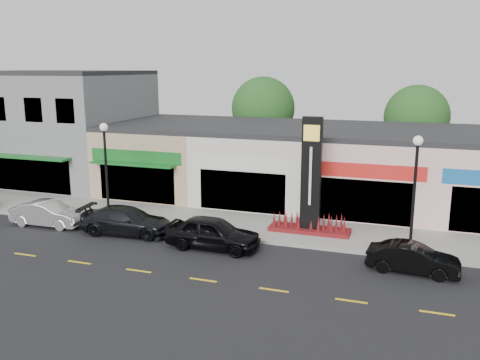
% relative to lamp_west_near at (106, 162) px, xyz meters
% --- Properties ---
extents(ground, '(120.00, 120.00, 0.00)m').
position_rel_lamp_west_near_xyz_m(ground, '(8.00, -2.50, -3.48)').
color(ground, black).
rests_on(ground, ground).
extents(sidewalk, '(52.00, 4.30, 0.15)m').
position_rel_lamp_west_near_xyz_m(sidewalk, '(8.00, 1.85, -3.40)').
color(sidewalk, gray).
rests_on(sidewalk, ground).
extents(curb, '(52.00, 0.20, 0.15)m').
position_rel_lamp_west_near_xyz_m(curb, '(8.00, -0.40, -3.40)').
color(curb, gray).
rests_on(curb, ground).
extents(building_grey_2story, '(12.00, 10.95, 8.30)m').
position_rel_lamp_west_near_xyz_m(building_grey_2story, '(-10.00, 8.98, 0.67)').
color(building_grey_2story, slate).
rests_on(building_grey_2story, ground).
extents(shop_beige, '(7.00, 10.85, 4.80)m').
position_rel_lamp_west_near_xyz_m(shop_beige, '(-0.50, 8.96, -1.08)').
color(shop_beige, tan).
rests_on(shop_beige, ground).
extents(shop_cream, '(7.00, 10.01, 4.80)m').
position_rel_lamp_west_near_xyz_m(shop_cream, '(6.50, 8.97, -1.08)').
color(shop_cream, beige).
rests_on(shop_cream, ground).
extents(shop_pink_w, '(7.00, 10.01, 4.80)m').
position_rel_lamp_west_near_xyz_m(shop_pink_w, '(13.50, 8.97, -1.08)').
color(shop_pink_w, beige).
rests_on(shop_pink_w, ground).
extents(tree_rear_west, '(5.20, 5.20, 7.83)m').
position_rel_lamp_west_near_xyz_m(tree_rear_west, '(4.00, 17.00, 1.74)').
color(tree_rear_west, '#382619').
rests_on(tree_rear_west, ground).
extents(tree_rear_mid, '(4.80, 4.80, 7.29)m').
position_rel_lamp_west_near_xyz_m(tree_rear_mid, '(16.00, 17.00, 1.41)').
color(tree_rear_mid, '#382619').
rests_on(tree_rear_mid, ground).
extents(lamp_west_near, '(0.44, 0.44, 5.47)m').
position_rel_lamp_west_near_xyz_m(lamp_west_near, '(0.00, 0.00, 0.00)').
color(lamp_west_near, black).
rests_on(lamp_west_near, sidewalk).
extents(lamp_east_near, '(0.44, 0.44, 5.47)m').
position_rel_lamp_west_near_xyz_m(lamp_east_near, '(16.00, 0.00, 0.00)').
color(lamp_east_near, black).
rests_on(lamp_east_near, sidewalk).
extents(pylon_sign, '(4.20, 1.30, 6.00)m').
position_rel_lamp_west_near_xyz_m(pylon_sign, '(11.00, 1.70, -1.20)').
color(pylon_sign, maroon).
rests_on(pylon_sign, sidewalk).
extents(car_white_van, '(1.58, 4.19, 1.37)m').
position_rel_lamp_west_near_xyz_m(car_white_van, '(-2.92, -1.43, -2.79)').
color(car_white_van, silver).
rests_on(car_white_van, ground).
extents(car_dark_sedan, '(2.40, 5.07, 1.43)m').
position_rel_lamp_west_near_xyz_m(car_dark_sedan, '(1.92, -1.29, -2.76)').
color(car_dark_sedan, black).
rests_on(car_dark_sedan, ground).
extents(car_black_sedan, '(1.95, 4.65, 1.57)m').
position_rel_lamp_west_near_xyz_m(car_black_sedan, '(6.99, -1.88, -2.69)').
color(car_black_sedan, black).
rests_on(car_black_sedan, ground).
extents(car_black_conv, '(1.65, 3.91, 1.26)m').
position_rel_lamp_west_near_xyz_m(car_black_conv, '(16.13, -1.91, -2.85)').
color(car_black_conv, black).
rests_on(car_black_conv, ground).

